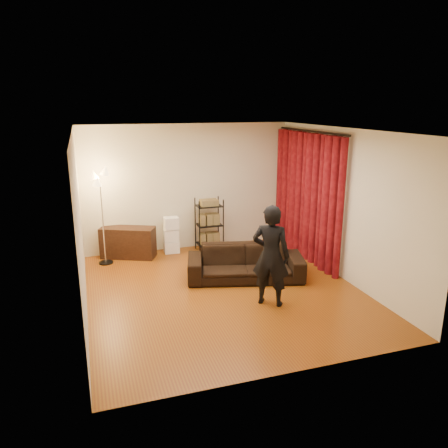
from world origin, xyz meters
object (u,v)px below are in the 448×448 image
object	(u,v)px
wire_shelf	(209,225)
person	(271,256)
floor_lamp	(103,218)
sofa	(245,263)
media_cabinet	(128,242)
storage_boxes	(171,235)

from	to	relation	value
wire_shelf	person	bearing A→B (deg)	-105.13
wire_shelf	floor_lamp	bearing A→B (deg)	164.60
sofa	person	world-z (taller)	person
media_cabinet	storage_boxes	size ratio (longest dim) A/B	1.39
person	storage_boxes	distance (m)	3.12
wire_shelf	floor_lamp	size ratio (longest dim) A/B	0.61
storage_boxes	floor_lamp	distance (m)	1.51
person	storage_boxes	size ratio (longest dim) A/B	2.06
storage_boxes	wire_shelf	size ratio (longest dim) A/B	0.68
person	wire_shelf	xyz separation A→B (m)	(-0.19, 2.82, -0.24)
storage_boxes	floor_lamp	world-z (taller)	floor_lamp
sofa	floor_lamp	distance (m)	2.94
storage_boxes	wire_shelf	distance (m)	0.84
person	floor_lamp	world-z (taller)	floor_lamp
sofa	wire_shelf	distance (m)	1.77
sofa	floor_lamp	world-z (taller)	floor_lamp
sofa	floor_lamp	size ratio (longest dim) A/B	1.11
sofa	person	size ratio (longest dim) A/B	1.28
media_cabinet	wire_shelf	distance (m)	1.75
person	floor_lamp	bearing A→B (deg)	-12.42
sofa	person	distance (m)	1.19
sofa	storage_boxes	world-z (taller)	storage_boxes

